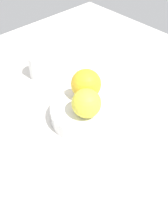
# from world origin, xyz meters

# --- Properties ---
(ground_plane) EXTENTS (1.10, 1.10, 0.02)m
(ground_plane) POSITION_xyz_m (0.00, 0.00, -0.01)
(ground_plane) COLOR silver
(fruit_bowl) EXTENTS (0.17, 0.17, 0.04)m
(fruit_bowl) POSITION_xyz_m (0.00, 0.00, 0.02)
(fruit_bowl) COLOR white
(fruit_bowl) RESTS_ON ground_plane
(orange_in_bowl_0) EXTENTS (0.07, 0.07, 0.07)m
(orange_in_bowl_0) POSITION_xyz_m (-0.02, 0.01, 0.08)
(orange_in_bowl_0) COLOR yellow
(orange_in_bowl_0) RESTS_ON fruit_bowl
(orange_in_bowl_1) EXTENTS (0.08, 0.08, 0.08)m
(orange_in_bowl_1) POSITION_xyz_m (0.03, -0.03, 0.08)
(orange_in_bowl_1) COLOR yellow
(orange_in_bowl_1) RESTS_ON fruit_bowl
(ceramic_cup) EXTENTS (0.07, 0.07, 0.07)m
(ceramic_cup) POSITION_xyz_m (0.23, -0.03, 0.04)
(ceramic_cup) COLOR white
(ceramic_cup) RESTS_ON ground_plane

